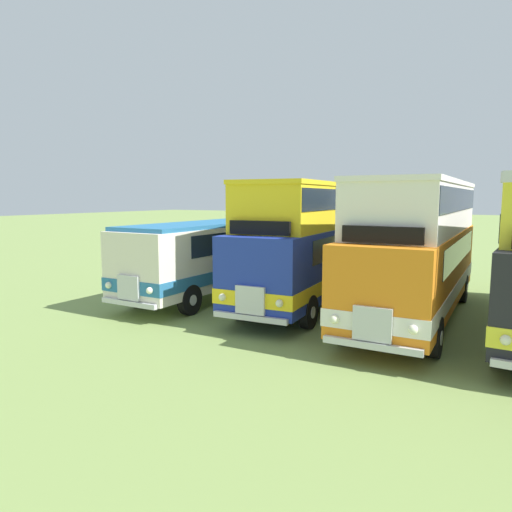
% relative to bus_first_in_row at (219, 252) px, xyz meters
% --- Properties ---
extents(bus_first_in_row, '(2.73, 10.20, 2.99)m').
position_rel_bus_first_in_row_xyz_m(bus_first_in_row, '(0.00, 0.00, 0.00)').
color(bus_first_in_row, silver).
rests_on(bus_first_in_row, ground).
extents(bus_second_in_row, '(3.10, 10.52, 4.49)m').
position_rel_bus_first_in_row_xyz_m(bus_second_in_row, '(3.92, 0.53, 0.72)').
color(bus_second_in_row, '#1E339E').
rests_on(bus_second_in_row, ground).
extents(bus_third_in_row, '(2.66, 10.70, 4.49)m').
position_rel_bus_first_in_row_xyz_m(bus_third_in_row, '(7.86, -0.13, 0.72)').
color(bus_third_in_row, orange).
rests_on(bus_third_in_row, ground).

